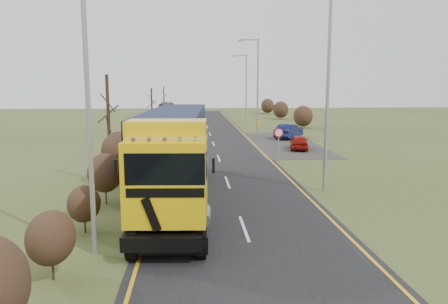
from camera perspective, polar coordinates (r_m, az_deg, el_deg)
name	(u,v)px	position (r m, az deg, el deg)	size (l,w,h in m)	color
ground	(234,201)	(20.93, 1.34, -6.47)	(160.00, 160.00, 0.00)	#404B20
road	(221,163)	(30.66, -0.46, -1.50)	(8.00, 120.00, 0.02)	black
layby	(283,143)	(41.34, 7.65, 1.14)	(6.00, 18.00, 0.02)	#2A2926
lane_markings	(221,164)	(30.35, -0.42, -1.57)	(7.52, 116.00, 0.01)	gold
hedgerow	(129,146)	(28.54, -12.28, 0.79)	(2.24, 102.04, 6.05)	#2F1D15
lorry	(175,150)	(20.73, -6.47, 0.32)	(3.38, 15.79, 4.36)	black
car_red_hatchback	(299,142)	(37.62, 9.79, 1.26)	(1.48, 3.67, 1.25)	maroon
car_blue_sedan	(289,131)	(45.07, 8.47, 2.69)	(1.56, 4.48, 1.48)	#0B113E
streetlight_near	(325,80)	(22.82, 13.08, 9.13)	(2.18, 0.21, 10.32)	gray
streetlight_mid	(256,84)	(44.01, 4.25, 8.86)	(2.11, 0.20, 9.97)	gray
streetlight_far	(245,85)	(62.89, 2.81, 8.71)	(2.05, 0.19, 9.65)	gray
left_pole	(87,84)	(14.34, -17.45, 8.51)	(0.16, 0.16, 11.11)	gray
speed_sign	(279,138)	(31.45, 7.14, 1.81)	(0.67, 0.10, 2.42)	gray
warning_board	(257,127)	(44.78, 4.38, 3.34)	(0.76, 0.11, 1.99)	gray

